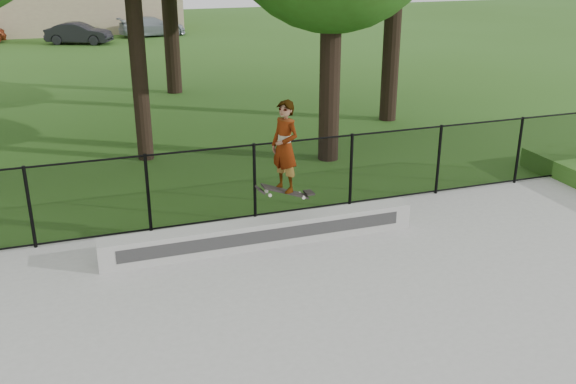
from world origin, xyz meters
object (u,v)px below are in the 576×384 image
at_px(car_b, 79,33).
at_px(skater_airborne, 285,149).
at_px(car_c, 152,26).
at_px(grind_ledge, 262,233).

height_order(car_b, skater_airborne, skater_airborne).
xyz_separation_m(car_b, car_c, (4.18, 1.98, -0.01)).
bearing_deg(grind_ledge, car_b, 94.36).
relative_size(grind_ledge, car_b, 1.80).
bearing_deg(car_c, skater_airborne, 169.65).
distance_m(grind_ledge, skater_airborne, 1.61).
xyz_separation_m(grind_ledge, car_c, (2.11, 29.10, 0.27)).
xyz_separation_m(grind_ledge, car_b, (-2.07, 27.13, 0.27)).
relative_size(car_b, skater_airborne, 1.76).
distance_m(car_c, skater_airborne, 29.36).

